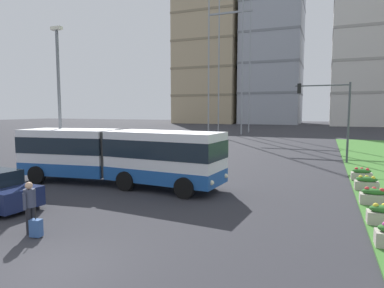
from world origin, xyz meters
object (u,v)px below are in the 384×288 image
at_px(articulated_bus, 118,155).
at_px(rolling_suitcase, 36,228).
at_px(apartment_tower_centre, 368,49).
at_px(flower_planter_4, 367,183).
at_px(apartment_tower_westcentre, 273,37).
at_px(apartment_tower_west, 210,58).
at_px(traffic_light_far_right, 331,108).
at_px(pedestrian_crossing, 30,204).
at_px(flower_planter_2, 384,215).
at_px(flower_planter_5, 362,174).
at_px(streetlight_left, 59,96).
at_px(flower_planter_3, 374,196).

xyz_separation_m(articulated_bus, rolling_suitcase, (1.96, -7.51, -1.34)).
bearing_deg(apartment_tower_centre, flower_planter_4, -95.36).
distance_m(articulated_bus, apartment_tower_westcentre, 97.24).
distance_m(apartment_tower_west, apartment_tower_centre, 46.60).
relative_size(articulated_bus, traffic_light_far_right, 1.93).
distance_m(rolling_suitcase, apartment_tower_westcentre, 104.95).
xyz_separation_m(flower_planter_4, apartment_tower_centre, (7.92, 84.41, 20.34)).
height_order(rolling_suitcase, flower_planter_4, rolling_suitcase).
height_order(pedestrian_crossing, apartment_tower_westcentre, apartment_tower_westcentre).
bearing_deg(traffic_light_far_right, apartment_tower_westcentre, 101.62).
bearing_deg(pedestrian_crossing, flower_planter_2, 24.92).
bearing_deg(pedestrian_crossing, flower_planter_5, 50.09).
bearing_deg(traffic_light_far_right, flower_planter_5, -76.36).
height_order(articulated_bus, flower_planter_2, articulated_bus).
height_order(rolling_suitcase, apartment_tower_centre, apartment_tower_centre).
distance_m(pedestrian_crossing, traffic_light_far_right, 22.46).
xyz_separation_m(flower_planter_5, traffic_light_far_right, (-1.70, 6.99, 3.86)).
distance_m(rolling_suitcase, apartment_tower_west, 105.17).
bearing_deg(flower_planter_2, apartment_tower_west, 112.31).
bearing_deg(apartment_tower_west, articulated_bus, -74.18).
bearing_deg(rolling_suitcase, apartment_tower_westcentre, 94.38).
bearing_deg(apartment_tower_westcentre, rolling_suitcase, -85.62).
bearing_deg(apartment_tower_centre, flower_planter_2, -95.03).
relative_size(pedestrian_crossing, apartment_tower_west, 0.04).
relative_size(pedestrian_crossing, streetlight_left, 0.19).
xyz_separation_m(flower_planter_4, streetlight_left, (-17.00, -2.82, 4.53)).
bearing_deg(flower_planter_3, articulated_bus, -177.43).
bearing_deg(streetlight_left, flower_planter_4, 9.43).
height_order(flower_planter_4, apartment_tower_westcentre, apartment_tower_westcentre).
xyz_separation_m(flower_planter_3, traffic_light_far_right, (-1.70, 12.30, 3.86)).
distance_m(rolling_suitcase, flower_planter_3, 13.30).
bearing_deg(flower_planter_3, flower_planter_4, 90.00).
bearing_deg(traffic_light_far_right, flower_planter_4, -79.90).
height_order(apartment_tower_west, apartment_tower_centre, apartment_tower_west).
bearing_deg(apartment_tower_centre, rolling_suitcase, -100.99).
bearing_deg(flower_planter_3, flower_planter_2, -90.00).
height_order(pedestrian_crossing, apartment_tower_centre, apartment_tower_centre).
xyz_separation_m(rolling_suitcase, flower_planter_4, (10.57, 10.84, 0.11)).
bearing_deg(traffic_light_far_right, streetlight_left, -141.11).
bearing_deg(flower_planter_2, pedestrian_crossing, -155.08).
relative_size(articulated_bus, flower_planter_3, 10.94).
bearing_deg(apartment_tower_west, rolling_suitcase, -74.27).
bearing_deg(apartment_tower_westcentre, apartment_tower_west, -174.19).
relative_size(traffic_light_far_right, apartment_tower_centre, 0.15).
relative_size(apartment_tower_westcentre, apartment_tower_centre, 1.30).
height_order(articulated_bus, apartment_tower_westcentre, apartment_tower_westcentre).
relative_size(flower_planter_4, apartment_tower_west, 0.03).
height_order(rolling_suitcase, flower_planter_3, rolling_suitcase).
distance_m(rolling_suitcase, flower_planter_5, 17.05).
bearing_deg(articulated_bus, apartment_tower_centre, 76.88).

